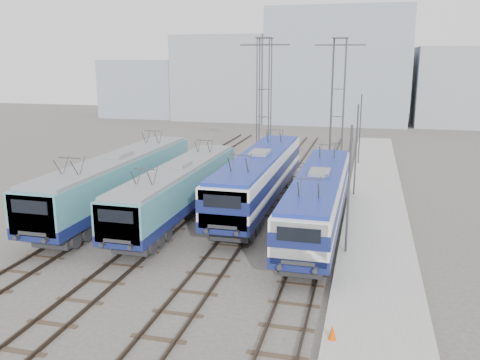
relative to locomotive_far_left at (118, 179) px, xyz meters
name	(u,v)px	position (x,y,z in m)	size (l,w,h in m)	color
ground	(179,255)	(6.75, -6.37, -2.34)	(160.00, 160.00, 0.00)	#514C47
platform	(376,222)	(16.95, 1.63, -2.19)	(4.00, 70.00, 0.30)	#9E9E99
locomotive_far_left	(118,179)	(0.00, 0.00, 0.00)	(2.98, 18.83, 3.54)	#131C53
locomotive_center_left	(178,187)	(4.50, -0.44, -0.19)	(2.72, 17.15, 3.23)	#131C53
locomotive_center_right	(259,175)	(9.00, 3.37, 0.04)	(2.95, 18.66, 3.51)	#131C53
locomotive_far_right	(318,196)	(13.50, -0.83, -0.10)	(2.77, 17.52, 3.29)	#131C53
catenary_tower_west	(264,99)	(6.75, 15.63, 4.30)	(4.50, 1.20, 12.00)	#3F4247
catenary_tower_east	(338,99)	(13.25, 17.63, 4.30)	(4.50, 1.20, 12.00)	#3F4247
mast_front	(349,193)	(15.35, -4.37, 1.16)	(0.12, 0.12, 7.00)	#3F4247
mast_mid	(356,152)	(15.35, 7.63, 1.16)	(0.12, 0.12, 7.00)	#3F4247
mast_rear	(360,131)	(15.35, 19.63, 1.16)	(0.12, 0.12, 7.00)	#3F4247
safety_cone	(332,332)	(15.31, -13.26, -1.76)	(0.30, 0.30, 0.56)	#DF4800
building_west	(231,78)	(-7.25, 55.63, 4.66)	(18.00, 12.00, 14.00)	#8C949B
building_center	(338,66)	(10.75, 55.63, 6.66)	(22.00, 14.00, 18.00)	#8994A6
building_east	(469,87)	(30.75, 55.63, 3.66)	(16.00, 12.00, 12.00)	#8C949B
building_far_west	(146,88)	(-23.25, 55.63, 2.66)	(14.00, 10.00, 10.00)	#8994A6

